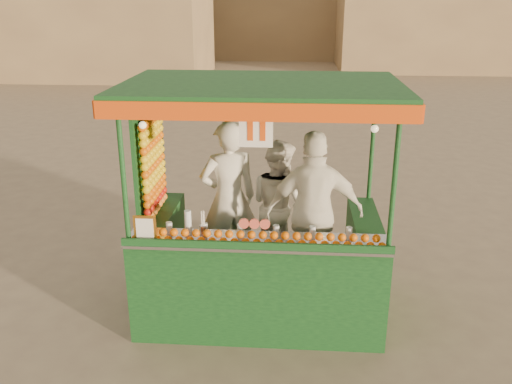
# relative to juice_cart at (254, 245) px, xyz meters

# --- Properties ---
(ground) EXTENTS (90.00, 90.00, 0.00)m
(ground) POSITION_rel_juice_cart_xyz_m (0.17, 0.37, -0.89)
(ground) COLOR #726051
(ground) RESTS_ON ground
(building_left) EXTENTS (10.00, 6.00, 6.00)m
(building_left) POSITION_rel_juice_cart_xyz_m (-8.83, 20.37, 2.11)
(building_left) COLOR #917752
(building_left) RESTS_ON ground
(building_right) EXTENTS (9.00, 6.00, 5.00)m
(building_right) POSITION_rel_juice_cart_xyz_m (7.17, 24.37, 1.61)
(building_right) COLOR #917752
(building_right) RESTS_ON ground
(juice_cart) EXTENTS (3.05, 1.98, 2.77)m
(juice_cart) POSITION_rel_juice_cart_xyz_m (0.00, 0.00, 0.00)
(juice_cart) COLOR #0E3418
(juice_cart) RESTS_ON ground
(vendor_left) EXTENTS (0.84, 0.70, 1.96)m
(vendor_left) POSITION_rel_juice_cart_xyz_m (-0.34, 0.45, 0.41)
(vendor_left) COLOR silver
(vendor_left) RESTS_ON ground
(vendor_middle) EXTENTS (1.02, 1.03, 1.68)m
(vendor_middle) POSITION_rel_juice_cart_xyz_m (0.27, 0.66, 0.27)
(vendor_middle) COLOR white
(vendor_middle) RESTS_ON ground
(vendor_right) EXTENTS (1.17, 0.57, 1.93)m
(vendor_right) POSITION_rel_juice_cart_xyz_m (0.69, 0.09, 0.39)
(vendor_right) COLOR white
(vendor_right) RESTS_ON ground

